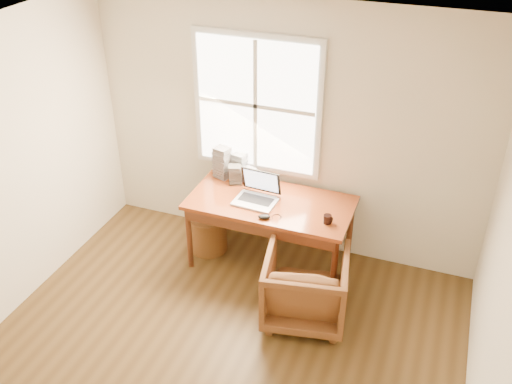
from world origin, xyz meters
TOP-DOWN VIEW (x-y plane):
  - room_shell at (-0.02, 0.16)m, footprint 4.04×4.54m
  - desk at (0.00, 1.80)m, footprint 1.60×0.80m
  - armchair at (0.55, 1.17)m, footprint 0.85×0.87m
  - wicker_stool at (-0.69, 1.80)m, footprint 0.44×0.44m
  - laptop at (-0.13, 1.72)m, footprint 0.46×0.49m
  - mouse at (0.04, 1.49)m, footprint 0.13×0.10m
  - coffee_mug at (0.61, 1.63)m, footprint 0.09×0.09m
  - cd_stack_a at (-0.46, 2.14)m, footprint 0.16×0.15m
  - cd_stack_b at (-0.45, 2.01)m, footprint 0.16×0.15m
  - cd_stack_c at (-0.63, 2.08)m, footprint 0.18×0.17m
  - cd_stack_d at (-0.33, 2.07)m, footprint 0.16×0.15m

SIDE VIEW (x-z plane):
  - wicker_stool at x=-0.69m, z-range 0.00..0.39m
  - armchair at x=0.55m, z-range 0.00..0.68m
  - desk at x=0.00m, z-range 0.71..0.75m
  - mouse at x=0.04m, z-range 0.75..0.79m
  - coffee_mug at x=0.61m, z-range 0.75..0.83m
  - cd_stack_d at x=-0.33m, z-range 0.75..0.91m
  - cd_stack_b at x=-0.45m, z-range 0.75..0.95m
  - cd_stack_a at x=-0.46m, z-range 0.75..1.02m
  - laptop at x=-0.13m, z-range 0.75..1.08m
  - cd_stack_c at x=-0.63m, z-range 0.75..1.09m
  - room_shell at x=-0.02m, z-range 0.00..2.64m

